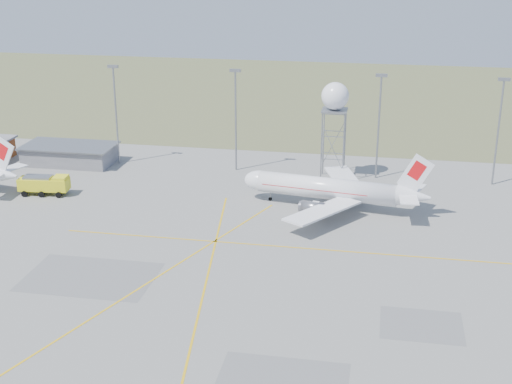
% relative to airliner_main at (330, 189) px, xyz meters
% --- Properties ---
extents(ground, '(400.00, 400.00, 0.00)m').
position_rel_airliner_main_xyz_m(ground, '(-10.44, -47.95, -3.44)').
color(ground, gray).
rests_on(ground, ground).
extents(grass_strip, '(400.00, 120.00, 0.03)m').
position_rel_airliner_main_xyz_m(grass_strip, '(-10.44, 92.05, -3.43)').
color(grass_strip, '#4D6135').
rests_on(grass_strip, ground).
extents(building_grey, '(19.00, 10.00, 3.90)m').
position_rel_airliner_main_xyz_m(building_grey, '(-55.44, 16.05, -1.47)').
color(building_grey, gray).
rests_on(building_grey, ground).
extents(mast_a, '(2.20, 0.50, 20.50)m').
position_rel_airliner_main_xyz_m(mast_a, '(-45.44, 18.05, 8.63)').
color(mast_a, gray).
rests_on(mast_a, ground).
extents(mast_b, '(2.20, 0.50, 20.50)m').
position_rel_airliner_main_xyz_m(mast_b, '(-20.44, 18.05, 8.63)').
color(mast_b, gray).
rests_on(mast_b, ground).
extents(mast_c, '(2.20, 0.50, 20.50)m').
position_rel_airliner_main_xyz_m(mast_c, '(7.56, 18.05, 8.63)').
color(mast_c, gray).
rests_on(mast_c, ground).
extents(mast_d, '(2.20, 0.50, 20.50)m').
position_rel_airliner_main_xyz_m(mast_d, '(29.56, 18.05, 8.63)').
color(mast_d, gray).
rests_on(mast_d, ground).
extents(airliner_main, '(32.99, 31.78, 11.24)m').
position_rel_airliner_main_xyz_m(airliner_main, '(0.00, 0.00, 0.00)').
color(airliner_main, white).
rests_on(airliner_main, ground).
extents(radar_tower, '(5.23, 5.23, 18.94)m').
position_rel_airliner_main_xyz_m(radar_tower, '(-0.83, 16.24, 7.19)').
color(radar_tower, gray).
rests_on(radar_tower, ground).
extents(fire_truck, '(9.29, 4.30, 3.62)m').
position_rel_airliner_main_xyz_m(fire_truck, '(-51.75, -2.66, -1.71)').
color(fire_truck, yellow).
rests_on(fire_truck, ground).
extents(baggage_tug, '(2.19, 1.80, 1.63)m').
position_rel_airliner_main_xyz_m(baggage_tug, '(-57.85, 0.78, -2.83)').
color(baggage_tug, '#B00E0C').
rests_on(baggage_tug, ground).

